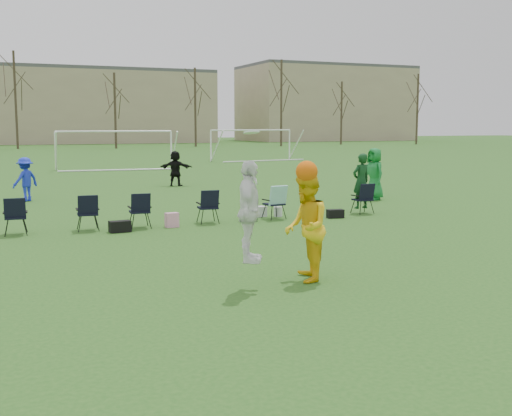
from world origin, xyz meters
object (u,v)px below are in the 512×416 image
center_contest (287,221)px  goal_mid (115,139)px  fielder_green_far (374,174)px  goal_right (252,136)px  fielder_black (175,168)px  fielder_blue (25,179)px

center_contest → goal_mid: center_contest is taller
fielder_green_far → goal_mid: (-5.67, 21.13, 0.95)m
center_contest → goal_right: size_ratio=0.37×
fielder_black → goal_mid: goal_mid is taller
fielder_blue → goal_right: 29.11m
fielder_blue → fielder_green_far: (12.10, -4.63, 0.16)m
fielder_black → center_contest: bearing=108.7°
center_contest → goal_mid: 31.65m
fielder_green_far → fielder_black: size_ratio=1.19×
fielder_green_far → goal_right: bearing=161.5°
goal_right → goal_mid: bearing=-161.4°
fielder_green_far → fielder_blue: bearing=-116.3°
goal_mid → fielder_black: bearing=-84.5°
fielder_blue → goal_mid: size_ratio=0.22×
fielder_black → goal_right: 22.18m
center_contest → goal_right: (14.96, 37.50, 0.79)m
fielder_black → goal_mid: size_ratio=0.22×
goal_mid → fielder_green_far: bearing=-71.0°
fielder_black → center_contest: (-3.29, -18.66, 0.31)m
goal_mid → goal_right: 13.42m
center_contest → goal_right: 40.38m
fielder_green_far → center_contest: 13.49m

